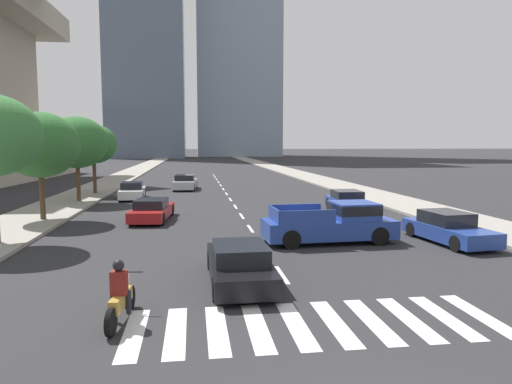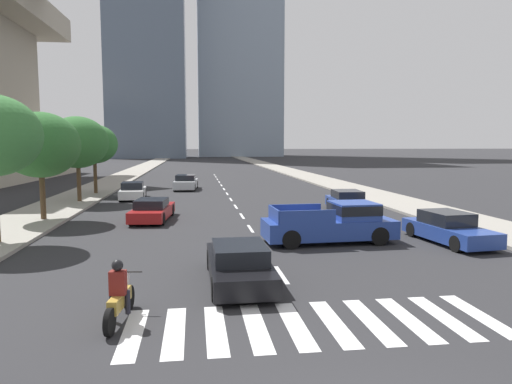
{
  "view_description": "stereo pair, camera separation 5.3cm",
  "coord_description": "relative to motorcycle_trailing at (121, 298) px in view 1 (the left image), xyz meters",
  "views": [
    {
      "loc": [
        -2.73,
        -5.09,
        4.08
      ],
      "look_at": [
        0.0,
        14.75,
        2.0
      ],
      "focal_mm": 32.24,
      "sensor_mm": 36.0,
      "label": 1
    },
    {
      "loc": [
        -2.67,
        -5.1,
        4.08
      ],
      "look_at": [
        0.0,
        14.75,
        2.0
      ],
      "focal_mm": 32.24,
      "sensor_mm": 36.0,
      "label": 2
    }
  ],
  "objects": [
    {
      "name": "sidewalk_east",
      "position": [
        15.83,
        24.54,
        -0.51
      ],
      "size": [
        4.0,
        260.0,
        0.15
      ],
      "primitive_type": "cube",
      "color": "gray",
      "rests_on": "ground"
    },
    {
      "name": "sedan_silver_5",
      "position": [
        0.98,
        31.34,
        0.04
      ],
      "size": [
        2.22,
        4.69,
        1.35
      ],
      "rotation": [
        0.0,
        0.0,
        1.49
      ],
      "color": "#B7BABF",
      "rests_on": "ground"
    },
    {
      "name": "sidewalk_west",
      "position": [
        -6.99,
        24.54,
        -0.51
      ],
      "size": [
        4.0,
        260.0,
        0.15
      ],
      "primitive_type": "cube",
      "color": "gray",
      "rests_on": "ground"
    },
    {
      "name": "sedan_blue_0",
      "position": [
        12.19,
        7.04,
        0.01
      ],
      "size": [
        2.14,
        4.59,
        1.29
      ],
      "rotation": [
        0.0,
        0.0,
        -1.47
      ],
      "color": "navy",
      "rests_on": "ground"
    },
    {
      "name": "sedan_black_1",
      "position": [
        3.01,
        2.67,
        -0.03
      ],
      "size": [
        1.79,
        4.62,
        1.19
      ],
      "rotation": [
        0.0,
        0.0,
        1.58
      ],
      "color": "black",
      "rests_on": "ground"
    },
    {
      "name": "street_tree_second",
      "position": [
        -6.19,
        14.75,
        3.46
      ],
      "size": [
        4.02,
        4.02,
        5.62
      ],
      "color": "#4C3823",
      "rests_on": "sidewalk_west"
    },
    {
      "name": "street_tree_third",
      "position": [
        -6.19,
        22.49,
        3.63
      ],
      "size": [
        4.17,
        4.17,
        5.84
      ],
      "color": "#4C3823",
      "rests_on": "sidewalk_west"
    },
    {
      "name": "street_tree_fourth",
      "position": [
        -6.19,
        27.86,
        3.52
      ],
      "size": [
        3.68,
        3.68,
        5.53
      ],
      "color": "#4C3823",
      "rests_on": "sidewalk_west"
    },
    {
      "name": "sedan_white_4",
      "position": [
        -2.83,
        24.52,
        0.01
      ],
      "size": [
        1.92,
        4.42,
        1.29
      ],
      "rotation": [
        0.0,
        0.0,
        1.62
      ],
      "color": "silver",
      "rests_on": "ground"
    },
    {
      "name": "lane_divider_center",
      "position": [
        4.42,
        27.29,
        -0.58
      ],
      "size": [
        0.14,
        50.0,
        0.01
      ],
      "color": "silver",
      "rests_on": "ground"
    },
    {
      "name": "crosswalk_near",
      "position": [
        4.42,
        -0.71,
        -0.58
      ],
      "size": [
        8.55,
        2.83,
        0.01
      ],
      "color": "silver",
      "rests_on": "ground"
    },
    {
      "name": "sedan_red_3",
      "position": [
        -0.52,
        14.46,
        -0.03
      ],
      "size": [
        2.2,
        4.8,
        1.18
      ],
      "rotation": [
        0.0,
        0.0,
        1.47
      ],
      "color": "maroon",
      "rests_on": "ground"
    },
    {
      "name": "motorcycle_trailing",
      "position": [
        0.0,
        0.0,
        0.0
      ],
      "size": [
        0.7,
        2.19,
        1.49
      ],
      "rotation": [
        0.0,
        0.0,
        1.45
      ],
      "color": "black",
      "rests_on": "ground"
    },
    {
      "name": "pickup_truck",
      "position": [
        7.54,
        7.74,
        0.23
      ],
      "size": [
        5.5,
        2.22,
        1.67
      ],
      "rotation": [
        0.0,
        0.0,
        0.04
      ],
      "color": "navy",
      "rests_on": "ground"
    },
    {
      "name": "sedan_blue_2",
      "position": [
        11.07,
        16.36,
        0.0
      ],
      "size": [
        2.06,
        4.67,
        1.26
      ],
      "rotation": [
        0.0,
        0.0,
        -1.63
      ],
      "color": "navy",
      "rests_on": "ground"
    }
  ]
}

